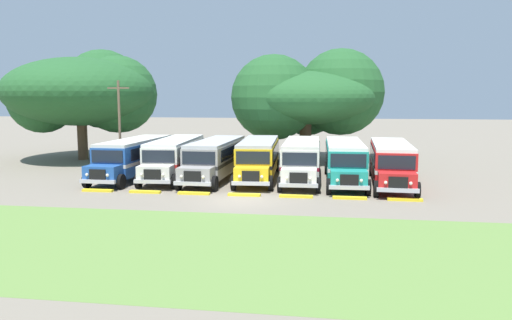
{
  "coord_description": "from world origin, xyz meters",
  "views": [
    {
      "loc": [
        5.17,
        -28.01,
        6.02
      ],
      "look_at": [
        0.0,
        6.17,
        1.6
      ],
      "focal_mm": 35.06,
      "sensor_mm": 36.0,
      "label": 1
    }
  ],
  "objects_px": {
    "broad_shade_tree": "(308,97)",
    "parked_bus_slot_0": "(134,156)",
    "secondary_tree": "(88,92)",
    "utility_pole": "(119,123)",
    "parked_bus_slot_3": "(258,157)",
    "parked_bus_slot_5": "(345,159)",
    "parked_bus_slot_6": "(391,161)",
    "parked_bus_slot_4": "(302,158)",
    "parked_bus_slot_1": "(175,156)",
    "parked_bus_slot_2": "(216,157)"
  },
  "relations": [
    {
      "from": "broad_shade_tree",
      "to": "parked_bus_slot_0",
      "type": "bearing_deg",
      "value": -136.62
    },
    {
      "from": "broad_shade_tree",
      "to": "secondary_tree",
      "type": "bearing_deg",
      "value": -176.45
    },
    {
      "from": "broad_shade_tree",
      "to": "utility_pole",
      "type": "height_order",
      "value": "broad_shade_tree"
    },
    {
      "from": "parked_bus_slot_3",
      "to": "utility_pole",
      "type": "height_order",
      "value": "utility_pole"
    },
    {
      "from": "broad_shade_tree",
      "to": "utility_pole",
      "type": "relative_size",
      "value": 1.92
    },
    {
      "from": "parked_bus_slot_5",
      "to": "secondary_tree",
      "type": "relative_size",
      "value": 0.67
    },
    {
      "from": "parked_bus_slot_5",
      "to": "utility_pole",
      "type": "height_order",
      "value": "utility_pole"
    },
    {
      "from": "parked_bus_slot_6",
      "to": "utility_pole",
      "type": "bearing_deg",
      "value": -95.7
    },
    {
      "from": "parked_bus_slot_4",
      "to": "parked_bus_slot_5",
      "type": "distance_m",
      "value": 3.06
    },
    {
      "from": "parked_bus_slot_5",
      "to": "broad_shade_tree",
      "type": "distance_m",
      "value": 12.63
    },
    {
      "from": "parked_bus_slot_1",
      "to": "broad_shade_tree",
      "type": "relative_size",
      "value": 0.78
    },
    {
      "from": "secondary_tree",
      "to": "parked_bus_slot_1",
      "type": "bearing_deg",
      "value": -39.99
    },
    {
      "from": "parked_bus_slot_4",
      "to": "utility_pole",
      "type": "xyz_separation_m",
      "value": [
        -14.78,
        2.23,
        2.3
      ]
    },
    {
      "from": "parked_bus_slot_4",
      "to": "secondary_tree",
      "type": "xyz_separation_m",
      "value": [
        -21.23,
        9.82,
        4.82
      ]
    },
    {
      "from": "parked_bus_slot_0",
      "to": "parked_bus_slot_3",
      "type": "distance_m",
      "value": 9.32
    },
    {
      "from": "parked_bus_slot_3",
      "to": "parked_bus_slot_5",
      "type": "distance_m",
      "value": 6.26
    },
    {
      "from": "parked_bus_slot_3",
      "to": "broad_shade_tree",
      "type": "bearing_deg",
      "value": 160.9
    },
    {
      "from": "parked_bus_slot_6",
      "to": "secondary_tree",
      "type": "relative_size",
      "value": 0.68
    },
    {
      "from": "parked_bus_slot_6",
      "to": "secondary_tree",
      "type": "distance_m",
      "value": 29.78
    },
    {
      "from": "parked_bus_slot_5",
      "to": "utility_pole",
      "type": "relative_size",
      "value": 1.49
    },
    {
      "from": "broad_shade_tree",
      "to": "secondary_tree",
      "type": "relative_size",
      "value": 0.87
    },
    {
      "from": "parked_bus_slot_1",
      "to": "parked_bus_slot_3",
      "type": "xyz_separation_m",
      "value": [
        6.3,
        0.27,
        0.0
      ]
    },
    {
      "from": "parked_bus_slot_0",
      "to": "parked_bus_slot_4",
      "type": "xyz_separation_m",
      "value": [
        12.48,
        0.54,
        0.0
      ]
    },
    {
      "from": "parked_bus_slot_6",
      "to": "utility_pole",
      "type": "distance_m",
      "value": 21.31
    },
    {
      "from": "parked_bus_slot_0",
      "to": "secondary_tree",
      "type": "xyz_separation_m",
      "value": [
        -8.75,
        10.36,
        4.82
      ]
    },
    {
      "from": "parked_bus_slot_4",
      "to": "parked_bus_slot_6",
      "type": "relative_size",
      "value": 1.0
    },
    {
      "from": "secondary_tree",
      "to": "utility_pole",
      "type": "distance_m",
      "value": 10.27
    },
    {
      "from": "parked_bus_slot_1",
      "to": "secondary_tree",
      "type": "xyz_separation_m",
      "value": [
        -11.75,
        9.85,
        4.82
      ]
    },
    {
      "from": "parked_bus_slot_3",
      "to": "broad_shade_tree",
      "type": "xyz_separation_m",
      "value": [
        3.05,
        10.9,
        4.39
      ]
    },
    {
      "from": "parked_bus_slot_4",
      "to": "secondary_tree",
      "type": "distance_m",
      "value": 23.88
    },
    {
      "from": "parked_bus_slot_0",
      "to": "broad_shade_tree",
      "type": "bearing_deg",
      "value": 134.78
    },
    {
      "from": "parked_bus_slot_4",
      "to": "utility_pole",
      "type": "bearing_deg",
      "value": -100.07
    },
    {
      "from": "parked_bus_slot_6",
      "to": "broad_shade_tree",
      "type": "distance_m",
      "value": 14.15
    },
    {
      "from": "parked_bus_slot_2",
      "to": "parked_bus_slot_5",
      "type": "xyz_separation_m",
      "value": [
        9.33,
        0.1,
        0.0
      ]
    },
    {
      "from": "parked_bus_slot_5",
      "to": "broad_shade_tree",
      "type": "xyz_separation_m",
      "value": [
        -3.18,
        11.41,
        4.39
      ]
    },
    {
      "from": "parked_bus_slot_1",
      "to": "parked_bus_slot_0",
      "type": "bearing_deg",
      "value": -83.77
    },
    {
      "from": "parked_bus_slot_6",
      "to": "parked_bus_slot_5",
      "type": "bearing_deg",
      "value": -95.93
    },
    {
      "from": "parked_bus_slot_0",
      "to": "parked_bus_slot_2",
      "type": "relative_size",
      "value": 1.0
    },
    {
      "from": "parked_bus_slot_1",
      "to": "parked_bus_slot_3",
      "type": "relative_size",
      "value": 1.0
    },
    {
      "from": "parked_bus_slot_5",
      "to": "secondary_tree",
      "type": "distance_m",
      "value": 26.73
    },
    {
      "from": "parked_bus_slot_3",
      "to": "parked_bus_slot_5",
      "type": "xyz_separation_m",
      "value": [
        6.23,
        -0.51,
        0.0
      ]
    },
    {
      "from": "parked_bus_slot_1",
      "to": "broad_shade_tree",
      "type": "distance_m",
      "value": 15.21
    },
    {
      "from": "parked_bus_slot_0",
      "to": "parked_bus_slot_5",
      "type": "bearing_deg",
      "value": 92.35
    },
    {
      "from": "parked_bus_slot_0",
      "to": "parked_bus_slot_1",
      "type": "relative_size",
      "value": 1.0
    },
    {
      "from": "parked_bus_slot_6",
      "to": "parked_bus_slot_0",
      "type": "bearing_deg",
      "value": -88.26
    },
    {
      "from": "broad_shade_tree",
      "to": "utility_pole",
      "type": "xyz_separation_m",
      "value": [
        -14.64,
        -8.9,
        -2.08
      ]
    },
    {
      "from": "parked_bus_slot_5",
      "to": "parked_bus_slot_6",
      "type": "xyz_separation_m",
      "value": [
        3.15,
        -0.46,
        0.0
      ]
    },
    {
      "from": "parked_bus_slot_6",
      "to": "broad_shade_tree",
      "type": "xyz_separation_m",
      "value": [
        -6.33,
        11.87,
        4.39
      ]
    },
    {
      "from": "parked_bus_slot_3",
      "to": "parked_bus_slot_4",
      "type": "relative_size",
      "value": 1.0
    },
    {
      "from": "parked_bus_slot_1",
      "to": "parked_bus_slot_6",
      "type": "relative_size",
      "value": 1.0
    }
  ]
}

